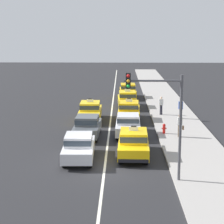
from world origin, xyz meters
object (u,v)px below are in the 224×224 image
(sedan_left_second, at_px, (87,126))
(fire_hydrant, at_px, (164,128))
(taxi_right_fifth, at_px, (128,91))
(pedestrian_by_storefront, at_px, (181,109))
(sedan_left_nearest, at_px, (79,146))
(pedestrian_near_crosswalk, at_px, (180,126))
(taxi_left_third, at_px, (90,111))
(pedestrian_mid_block, at_px, (161,106))
(taxi_right_fourth, at_px, (127,99))
(taxi_right_nearest, at_px, (133,143))
(traffic_light_pole, at_px, (161,109))
(taxi_right_third, at_px, (129,111))
(sedan_right_second, at_px, (128,124))

(sedan_left_second, bearing_deg, fire_hydrant, 6.55)
(taxi_right_fifth, height_order, pedestrian_by_storefront, taxi_right_fifth)
(fire_hydrant, bearing_deg, sedan_left_nearest, -132.95)
(sedan_left_nearest, relative_size, pedestrian_by_storefront, 2.57)
(taxi_right_fifth, height_order, pedestrian_near_crosswalk, taxi_right_fifth)
(sedan_left_nearest, distance_m, taxi_left_third, 11.00)
(sedan_left_second, relative_size, pedestrian_mid_block, 2.65)
(pedestrian_mid_block, height_order, pedestrian_by_storefront, pedestrian_by_storefront)
(taxi_right_fourth, bearing_deg, sedan_left_second, -104.37)
(sedan_left_nearest, relative_size, taxi_left_third, 0.95)
(sedan_left_nearest, distance_m, taxi_right_nearest, 3.36)
(traffic_light_pole, bearing_deg, taxi_left_third, 107.48)
(taxi_left_third, distance_m, taxi_right_fifth, 12.91)
(taxi_left_third, xyz_separation_m, taxi_right_fifth, (3.40, 12.45, 0.00))
(taxi_right_third, bearing_deg, sedan_left_nearest, -105.80)
(taxi_right_fourth, height_order, fire_hydrant, taxi_right_fourth)
(pedestrian_by_storefront, bearing_deg, traffic_light_pole, -101.73)
(taxi_left_third, xyz_separation_m, taxi_right_third, (3.32, 0.23, 0.00))
(taxi_right_nearest, distance_m, traffic_light_pole, 5.45)
(taxi_right_fourth, bearing_deg, pedestrian_by_storefront, -52.53)
(sedan_left_nearest, relative_size, taxi_right_third, 0.94)
(pedestrian_near_crosswalk, relative_size, pedestrian_mid_block, 0.99)
(taxi_left_third, bearing_deg, sedan_left_nearest, -89.28)
(sedan_left_second, height_order, taxi_right_fifth, taxi_right_fifth)
(sedan_left_nearest, height_order, sedan_left_second, same)
(taxi_right_third, relative_size, taxi_right_fifth, 1.01)
(taxi_right_fifth, xyz_separation_m, fire_hydrant, (2.41, -17.36, -0.33))
(sedan_left_nearest, height_order, taxi_left_third, taxi_left_third)
(taxi_right_fourth, bearing_deg, taxi_right_fifth, 88.61)
(sedan_right_second, xyz_separation_m, pedestrian_mid_block, (3.09, 7.09, 0.13))
(traffic_light_pole, bearing_deg, sedan_right_second, 98.56)
(pedestrian_near_crosswalk, bearing_deg, taxi_right_fifth, 100.57)
(sedan_left_second, bearing_deg, pedestrian_mid_block, 51.85)
(pedestrian_mid_block, bearing_deg, traffic_light_pole, -95.53)
(pedestrian_by_storefront, bearing_deg, taxi_right_fourth, 127.47)
(pedestrian_mid_block, relative_size, fire_hydrant, 2.25)
(sedan_right_second, relative_size, taxi_right_third, 0.94)
(fire_hydrant, bearing_deg, sedan_right_second, -178.79)
(sedan_left_nearest, relative_size, sedan_left_second, 1.00)
(taxi_right_fifth, bearing_deg, sedan_right_second, -90.82)
(taxi_right_third, relative_size, taxi_right_fourth, 1.00)
(traffic_light_pole, bearing_deg, pedestrian_mid_block, 84.47)
(sedan_left_nearest, height_order, taxi_right_third, taxi_right_third)
(taxi_right_nearest, xyz_separation_m, pedestrian_by_storefront, (4.35, 10.71, 0.13))
(taxi_left_third, height_order, pedestrian_mid_block, taxi_left_third)
(taxi_right_fourth, xyz_separation_m, taxi_right_fifth, (0.15, 6.11, 0.00))
(sedan_left_second, bearing_deg, taxi_right_third, 61.73)
(sedan_left_second, relative_size, pedestrian_near_crosswalk, 2.66)
(taxi_right_fourth, bearing_deg, fire_hydrant, -77.20)
(traffic_light_pole, bearing_deg, taxi_right_fifth, 92.56)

